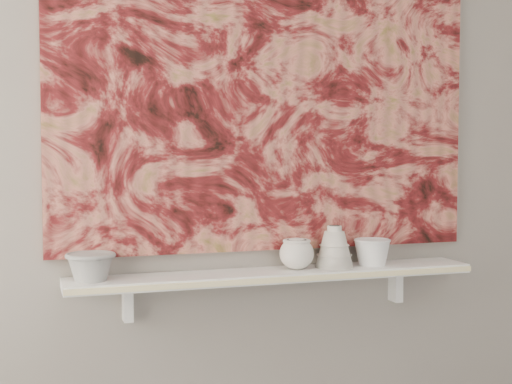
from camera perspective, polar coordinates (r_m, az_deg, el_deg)
name	(u,v)px	position (r m, az deg, el deg)	size (l,w,h in m)	color
wall_back	(267,146)	(2.47, 0.90, 3.71)	(3.60, 3.60, 0.00)	gray
shelf	(276,275)	(2.42, 1.63, -6.65)	(1.40, 0.18, 0.03)	white
shelf_stripe	(286,280)	(2.33, 2.42, -7.02)	(1.40, 0.01, 0.02)	#FBEAA7
bracket_left	(128,303)	(2.38, -10.24, -8.70)	(0.03, 0.06, 0.12)	white
bracket_right	(396,285)	(2.69, 11.10, -7.31)	(0.03, 0.06, 0.12)	white
painting	(269,90)	(2.46, 1.01, 8.14)	(1.50, 0.03, 1.10)	maroon
house_motif	(386,179)	(2.63, 10.39, 1.06)	(0.09, 0.00, 0.08)	black
bowl_grey	(91,266)	(2.27, -13.09, -5.82)	(0.16, 0.16, 0.09)	gray
cup_cream	(297,254)	(2.43, 3.27, -4.95)	(0.12, 0.12, 0.11)	silver
bell_vessel	(334,246)	(2.48, 6.28, -4.35)	(0.13, 0.13, 0.15)	white
bowl_white	(372,252)	(2.55, 9.27, -4.75)	(0.13, 0.13, 0.09)	white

